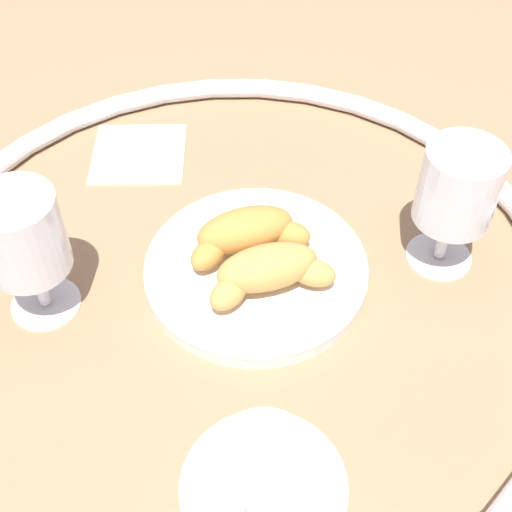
% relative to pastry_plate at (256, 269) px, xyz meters
% --- Properties ---
extents(ground_plane, '(2.20, 2.20, 0.00)m').
position_rel_pastry_plate_xyz_m(ground_plane, '(0.02, 0.01, -0.01)').
color(ground_plane, '#997551').
extents(table_chrome_rim, '(0.67, 0.67, 0.02)m').
position_rel_pastry_plate_xyz_m(table_chrome_rim, '(0.02, 0.01, 0.00)').
color(table_chrome_rim, silver).
rests_on(table_chrome_rim, ground_plane).
extents(pastry_plate, '(0.23, 0.23, 0.02)m').
position_rel_pastry_plate_xyz_m(pastry_plate, '(0.00, 0.00, 0.00)').
color(pastry_plate, white).
rests_on(pastry_plate, ground_plane).
extents(croissant_large, '(0.13, 0.08, 0.04)m').
position_rel_pastry_plate_xyz_m(croissant_large, '(0.01, -0.02, 0.03)').
color(croissant_large, '#CC893D').
rests_on(croissant_large, pastry_plate).
extents(croissant_small, '(0.13, 0.08, 0.04)m').
position_rel_pastry_plate_xyz_m(croissant_small, '(-0.01, 0.03, 0.03)').
color(croissant_small, '#D6994C').
rests_on(croissant_small, pastry_plate).
extents(coffee_cup_near, '(0.14, 0.14, 0.06)m').
position_rel_pastry_plate_xyz_m(coffee_cup_near, '(0.02, 0.22, 0.02)').
color(coffee_cup_near, white).
rests_on(coffee_cup_near, ground_plane).
extents(juice_glass_left, '(0.08, 0.08, 0.14)m').
position_rel_pastry_plate_xyz_m(juice_glass_left, '(0.21, 0.01, 0.08)').
color(juice_glass_left, white).
rests_on(juice_glass_left, ground_plane).
extents(juice_glass_right, '(0.08, 0.08, 0.14)m').
position_rel_pastry_plate_xyz_m(juice_glass_right, '(-0.19, -0.00, 0.08)').
color(juice_glass_right, white).
rests_on(juice_glass_right, ground_plane).
extents(folded_napkin, '(0.12, 0.12, 0.01)m').
position_rel_pastry_plate_xyz_m(folded_napkin, '(0.12, -0.21, -0.01)').
color(folded_napkin, silver).
rests_on(folded_napkin, ground_plane).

